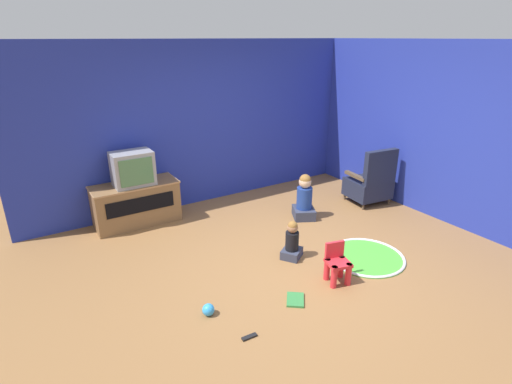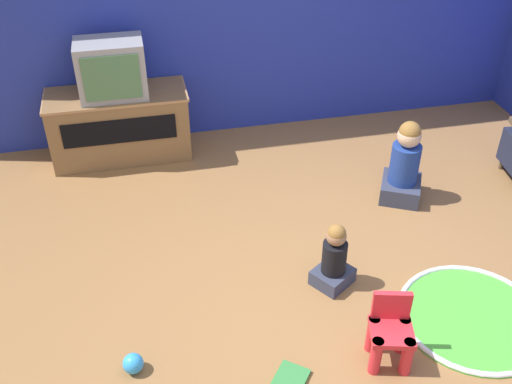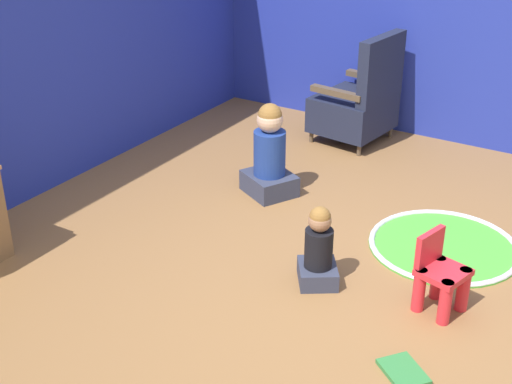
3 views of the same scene
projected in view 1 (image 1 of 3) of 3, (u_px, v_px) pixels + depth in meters
The scene contains 13 objects.
ground_plane at pixel (293, 259), 5.05m from camera, with size 30.00×30.00×0.00m, color olive.
wall_back at pixel (198, 125), 6.42m from camera, with size 5.73×0.12×2.60m.
wall_right at pixel (457, 136), 5.69m from camera, with size 0.12×5.48×2.60m.
tv_cabinet at pixel (136, 203), 5.91m from camera, with size 1.24×0.52×0.62m.
television at pixel (133, 169), 5.68m from camera, with size 0.57×0.39×0.49m.
black_armchair at pixel (370, 183), 6.62m from camera, with size 0.70×0.65×0.96m.
yellow_kid_chair at pixel (337, 266), 4.52m from camera, with size 0.30×0.29×0.46m.
play_mat at pixel (366, 257), 5.08m from camera, with size 0.97×0.97×0.04m.
child_watching_left at pixel (304, 199), 6.10m from camera, with size 0.44×0.46×0.71m.
child_watching_center at pixel (292, 242), 5.01m from camera, with size 0.34×0.33×0.50m.
toy_ball at pixel (208, 310), 4.01m from camera, with size 0.12×0.12×0.12m.
book at pixel (295, 300), 4.24m from camera, with size 0.29×0.30×0.02m.
remote_control at pixel (249, 337), 3.72m from camera, with size 0.15×0.05×0.02m.
Camera 1 is at (-2.74, -3.47, 2.63)m, focal length 28.00 mm.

